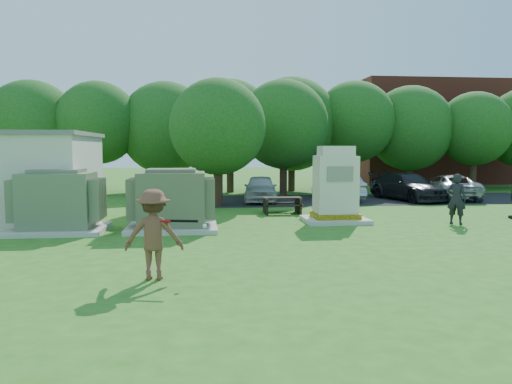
{
  "coord_description": "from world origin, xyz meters",
  "views": [
    {
      "loc": [
        -1.82,
        -12.43,
        2.75
      ],
      "look_at": [
        0.0,
        4.0,
        1.3
      ],
      "focal_mm": 35.0,
      "sensor_mm": 36.0,
      "label": 1
    }
  ],
  "objects": [
    {
      "name": "parking_strip",
      "position": [
        7.0,
        13.5,
        0.01
      ],
      "size": [
        20.0,
        6.0,
        0.01
      ],
      "primitive_type": "cube",
      "color": "#232326",
      "rests_on": "ground"
    },
    {
      "name": "car_dark",
      "position": [
        9.13,
        13.0,
        0.72
      ],
      "size": [
        3.25,
        5.33,
        1.44
      ],
      "primitive_type": "imported",
      "rotation": [
        0.0,
        0.0,
        0.26
      ],
      "color": "black",
      "rests_on": "ground"
    },
    {
      "name": "brick_building",
      "position": [
        18.0,
        27.0,
        4.0
      ],
      "size": [
        15.0,
        8.0,
        8.0
      ],
      "primitive_type": "cube",
      "color": "maroon",
      "rests_on": "ground"
    },
    {
      "name": "transformer_right",
      "position": [
        -2.8,
        4.5,
        0.97
      ],
      "size": [
        3.0,
        2.4,
        2.07
      ],
      "color": "beige",
      "rests_on": "ground"
    },
    {
      "name": "car_silver_b",
      "position": [
        11.58,
        13.25,
        0.66
      ],
      "size": [
        2.86,
        5.03,
        1.32
      ],
      "primitive_type": "imported",
      "rotation": [
        0.0,
        0.0,
        3.0
      ],
      "color": "#A7A7AC",
      "rests_on": "ground"
    },
    {
      "name": "car_white",
      "position": [
        1.23,
        13.02,
        0.69
      ],
      "size": [
        2.09,
        4.21,
        1.38
      ],
      "primitive_type": "imported",
      "rotation": [
        0.0,
        0.0,
        -0.12
      ],
      "color": "silver",
      "rests_on": "ground"
    },
    {
      "name": "car_silver_a",
      "position": [
        5.43,
        13.46,
        0.71
      ],
      "size": [
        1.92,
        4.42,
        1.41
      ],
      "primitive_type": "imported",
      "rotation": [
        0.0,
        0.0,
        3.24
      ],
      "color": "#B1B0B5",
      "rests_on": "ground"
    },
    {
      "name": "transformer_left",
      "position": [
        -6.5,
        4.5,
        0.97
      ],
      "size": [
        3.0,
        2.4,
        2.07
      ],
      "color": "beige",
      "rests_on": "ground"
    },
    {
      "name": "ground",
      "position": [
        0.0,
        0.0,
        0.0
      ],
      "size": [
        120.0,
        120.0,
        0.0
      ],
      "primitive_type": "plane",
      "color": "#2D6619",
      "rests_on": "ground"
    },
    {
      "name": "person_by_generator",
      "position": [
        7.39,
        4.64,
        0.92
      ],
      "size": [
        0.79,
        0.78,
        1.84
      ],
      "primitive_type": "imported",
      "rotation": [
        0.0,
        0.0,
        2.4
      ],
      "color": "black",
      "rests_on": "ground"
    },
    {
      "name": "picnic_table",
      "position": [
        1.58,
        8.29,
        0.43
      ],
      "size": [
        1.62,
        1.22,
        0.69
      ],
      "color": "black",
      "rests_on": "ground"
    },
    {
      "name": "generator_cabinet",
      "position": [
        3.16,
        5.62,
        1.24
      ],
      "size": [
        2.33,
        1.91,
        2.84
      ],
      "color": "beige",
      "rests_on": "ground"
    },
    {
      "name": "tree_row",
      "position": [
        1.75,
        18.5,
        4.15
      ],
      "size": [
        41.3,
        13.3,
        7.3
      ],
      "color": "#47301E",
      "rests_on": "ground"
    },
    {
      "name": "batter",
      "position": [
        -2.81,
        -1.94,
        0.95
      ],
      "size": [
        1.25,
        0.75,
        1.9
      ],
      "primitive_type": "imported",
      "rotation": [
        0.0,
        0.0,
        3.1
      ],
      "color": "brown",
      "rests_on": "ground"
    },
    {
      "name": "batting_equipment",
      "position": [
        -2.27,
        -2.04,
        1.22
      ],
      "size": [
        1.02,
        0.36,
        0.22
      ],
      "color": "black",
      "rests_on": "ground"
    }
  ]
}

